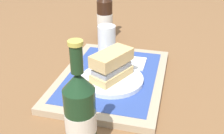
{
  "coord_description": "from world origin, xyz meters",
  "views": [
    {
      "loc": [
        -0.72,
        -0.18,
        0.45
      ],
      "look_at": [
        0.0,
        0.0,
        0.05
      ],
      "focal_mm": 43.58,
      "sensor_mm": 36.0,
      "label": 1
    }
  ],
  "objects_px": {
    "sandwich": "(113,64)",
    "beer_glass": "(107,41)",
    "plate": "(112,79)",
    "second_bottle": "(80,115)",
    "beer_bottle": "(105,16)"
  },
  "relations": [
    {
      "from": "plate",
      "to": "second_bottle",
      "type": "xyz_separation_m",
      "value": [
        -0.27,
        -0.0,
        0.08
      ]
    },
    {
      "from": "plate",
      "to": "beer_glass",
      "type": "bearing_deg",
      "value": 21.22
    },
    {
      "from": "beer_glass",
      "to": "beer_bottle",
      "type": "distance_m",
      "value": 0.24
    },
    {
      "from": "plate",
      "to": "beer_glass",
      "type": "relative_size",
      "value": 1.52
    },
    {
      "from": "plate",
      "to": "sandwich",
      "type": "relative_size",
      "value": 1.31
    },
    {
      "from": "sandwich",
      "to": "second_bottle",
      "type": "height_order",
      "value": "second_bottle"
    },
    {
      "from": "plate",
      "to": "sandwich",
      "type": "xyz_separation_m",
      "value": [
        0.0,
        -0.0,
        0.05
      ]
    },
    {
      "from": "beer_bottle",
      "to": "beer_glass",
      "type": "bearing_deg",
      "value": -162.85
    },
    {
      "from": "beer_glass",
      "to": "beer_bottle",
      "type": "xyz_separation_m",
      "value": [
        0.23,
        0.07,
        0.01
      ]
    },
    {
      "from": "plate",
      "to": "beer_bottle",
      "type": "distance_m",
      "value": 0.4
    },
    {
      "from": "beer_glass",
      "to": "plate",
      "type": "bearing_deg",
      "value": -158.78
    },
    {
      "from": "sandwich",
      "to": "beer_glass",
      "type": "bearing_deg",
      "value": 48.01
    },
    {
      "from": "plate",
      "to": "second_bottle",
      "type": "height_order",
      "value": "second_bottle"
    },
    {
      "from": "plate",
      "to": "sandwich",
      "type": "bearing_deg",
      "value": -25.79
    },
    {
      "from": "plate",
      "to": "sandwich",
      "type": "distance_m",
      "value": 0.05
    }
  ]
}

